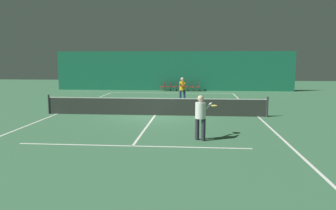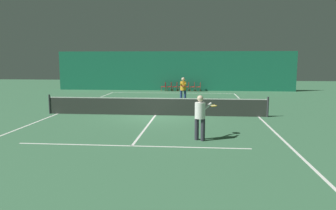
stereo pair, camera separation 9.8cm
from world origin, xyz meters
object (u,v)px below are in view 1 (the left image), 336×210
object	(u,v)px
courtside_chair_1	(169,86)
courtside_chair_2	(175,86)
courtside_chair_3	(180,86)
courtside_chair_4	(186,86)
player_near	(201,114)
courtside_chair_0	(163,86)
tennis_net	(155,106)
courtside_chair_6	(198,86)
player_far	(182,88)
courtside_chair_5	(192,86)

from	to	relation	value
courtside_chair_1	courtside_chair_2	size ratio (longest dim) A/B	1.00
courtside_chair_3	courtside_chair_4	size ratio (longest dim) A/B	1.00
player_near	courtside_chair_0	bearing A→B (deg)	40.22
courtside_chair_1	tennis_net	bearing A→B (deg)	1.59
tennis_net	courtside_chair_0	world-z (taller)	tennis_net
courtside_chair_1	courtside_chair_3	size ratio (longest dim) A/B	1.00
courtside_chair_6	player_near	bearing A→B (deg)	-0.00
courtside_chair_2	courtside_chair_3	xyz separation A→B (m)	(0.55, 0.00, 0.00)
courtside_chair_1	courtside_chair_3	bearing A→B (deg)	90.00
player_near	courtside_chair_0	distance (m)	19.42
courtside_chair_3	player_far	bearing A→B (deg)	3.60
courtside_chair_1	courtside_chair_6	bearing A→B (deg)	90.00
player_far	courtside_chair_0	distance (m)	8.71
player_near	courtside_chair_5	xyz separation A→B (m)	(-0.55, 19.13, -0.50)
courtside_chair_3	courtside_chair_4	world-z (taller)	same
courtside_chair_3	courtside_chair_4	distance (m)	0.55
tennis_net	courtside_chair_4	distance (m)	13.86
courtside_chair_0	courtside_chair_4	distance (m)	2.22
player_far	courtside_chair_3	world-z (taller)	player_far
courtside_chair_3	courtside_chair_5	xyz separation A→B (m)	(1.11, 0.00, 0.00)
player_far	courtside_chair_6	xyz separation A→B (m)	(1.13, 8.42, -0.54)
player_far	courtside_chair_1	xyz separation A→B (m)	(-1.64, 8.42, -0.54)
courtside_chair_2	courtside_chair_0	bearing A→B (deg)	-90.00
courtside_chair_3	player_near	bearing A→B (deg)	4.97
tennis_net	player_far	xyz separation A→B (m)	(1.26, 5.38, 0.52)
courtside_chair_0	courtside_chair_5	distance (m)	2.77
tennis_net	courtside_chair_5	distance (m)	13.92
player_far	courtside_chair_2	xyz separation A→B (m)	(-1.08, 8.42, -0.54)
player_near	courtside_chair_1	distance (m)	19.34
player_far	courtside_chair_1	size ratio (longest dim) A/B	2.10
player_far	courtside_chair_5	xyz separation A→B (m)	(0.58, 8.42, -0.54)
courtside_chair_1	courtside_chair_3	xyz separation A→B (m)	(1.11, 0.00, 0.00)
player_far	courtside_chair_4	distance (m)	8.43
courtside_chair_3	courtside_chair_5	bearing A→B (deg)	90.00
tennis_net	courtside_chair_6	size ratio (longest dim) A/B	14.29
courtside_chair_4	courtside_chair_5	xyz separation A→B (m)	(0.55, 0.00, 0.00)
courtside_chair_4	courtside_chair_6	world-z (taller)	same
player_near	courtside_chair_4	world-z (taller)	player_near
courtside_chair_1	courtside_chair_5	distance (m)	2.22
tennis_net	courtside_chair_4	size ratio (longest dim) A/B	14.29
player_near	courtside_chair_1	bearing A→B (deg)	38.60
courtside_chair_0	player_near	bearing A→B (deg)	9.86
tennis_net	courtside_chair_4	xyz separation A→B (m)	(1.28, 13.80, -0.03)
tennis_net	courtside_chair_0	xyz separation A→B (m)	(-0.94, 13.80, -0.03)
courtside_chair_2	courtside_chair_5	distance (m)	1.66
courtside_chair_6	courtside_chair_2	bearing A→B (deg)	-90.00
courtside_chair_0	courtside_chair_3	size ratio (longest dim) A/B	1.00
courtside_chair_6	player_far	bearing A→B (deg)	-7.67
courtside_chair_4	player_near	bearing A→B (deg)	3.31
tennis_net	courtside_chair_6	world-z (taller)	tennis_net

